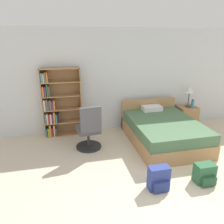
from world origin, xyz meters
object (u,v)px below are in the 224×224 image
bed (162,130)px  backpack_green (205,174)px  water_bottle (193,104)px  backpack_blue (159,179)px  bookshelf (57,104)px  office_chair (89,131)px  nightstand (186,116)px  table_lamp (190,91)px

bed → backpack_green: (0.03, -1.61, -0.12)m
water_bottle → backpack_blue: size_ratio=0.58×
bookshelf → water_bottle: bookshelf is taller
office_chair → backpack_green: size_ratio=3.00×
backpack_blue → bed: bearing=63.1°
nightstand → water_bottle: (0.07, -0.11, 0.38)m
bookshelf → water_bottle: 3.59m
bookshelf → bed: (2.39, -0.94, -0.52)m
table_lamp → backpack_blue: bearing=-128.7°
office_chair → water_bottle: office_chair is taller
bed → office_chair: bearing=179.9°
nightstand → backpack_blue: 3.08m
water_bottle → office_chair: bearing=-166.7°
bed → bookshelf: bearing=158.7°
bed → backpack_green: bearing=-88.8°
office_chair → backpack_blue: (0.93, -1.60, -0.26)m
bed → table_lamp: 1.56m
nightstand → table_lamp: bearing=49.8°
table_lamp → backpack_blue: size_ratio=1.36×
backpack_blue → nightstand: bearing=51.3°
nightstand → backpack_green: 2.65m
nightstand → backpack_green: (-1.08, -2.42, -0.10)m
bookshelf → backpack_blue: (1.59, -2.53, -0.62)m
bed → nightstand: 1.38m
office_chair → bookshelf: bearing=125.2°
bed → office_chair: 1.74m
backpack_green → backpack_blue: 0.84m
bookshelf → bed: bookshelf is taller
table_lamp → water_bottle: table_lamp is taller
bookshelf → office_chair: size_ratio=1.63×
water_bottle → nightstand: bearing=120.2°
bookshelf → bed: bearing=-21.3°
water_bottle → bed: bearing=-149.5°
bookshelf → nightstand: 3.56m
bookshelf → backpack_green: 3.57m
bookshelf → backpack_green: size_ratio=4.89×
bed → office_chair: office_chair is taller
bookshelf → nightstand: size_ratio=3.14×
office_chair → nightstand: size_ratio=1.93×
office_chair → water_bottle: 3.01m
backpack_green → backpack_blue: backpack_blue is taller
bookshelf → table_lamp: 3.53m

